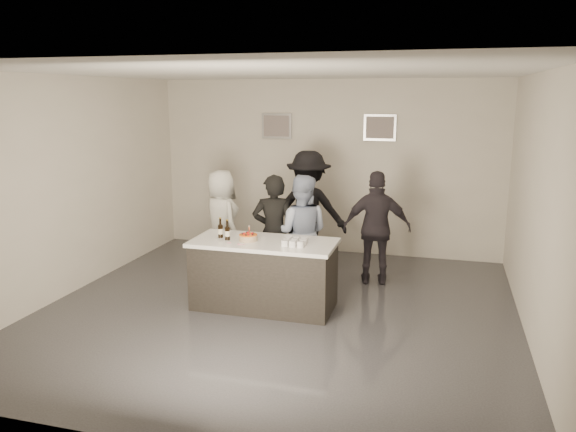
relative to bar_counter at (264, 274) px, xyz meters
The scene contains 19 objects.
floor 0.50m from the bar_counter, 20.36° to the right, with size 6.00×6.00×0.00m, color #3D3D42.
ceiling 2.56m from the bar_counter, 20.36° to the right, with size 6.00×6.00×0.00m, color white.
wall_back 3.11m from the bar_counter, 85.98° to the left, with size 6.00×0.04×3.00m, color beige.
wall_front 3.26m from the bar_counter, 86.18° to the right, with size 6.00×0.04×3.00m, color beige.
wall_left 2.99m from the bar_counter, behind, with size 0.04×6.00×3.00m, color beige.
wall_right 3.37m from the bar_counter, ahead, with size 0.04×6.00×3.00m, color beige.
picture_left 3.45m from the bar_counter, 103.50° to the left, with size 0.54×0.04×0.44m, color #B2B2B7.
picture_right 3.56m from the bar_counter, 69.09° to the left, with size 0.54×0.04×0.44m, color #B2B2B7.
bar_counter is the anchor object (origin of this frame).
cake 0.53m from the bar_counter, 167.22° to the right, with size 0.23×0.23×0.07m, color orange.
beer_bottle_a 0.83m from the bar_counter, behind, with size 0.07×0.07×0.26m, color black.
beer_bottle_b 0.75m from the bar_counter, behind, with size 0.07×0.07×0.26m, color black.
tumbler_cluster 0.66m from the bar_counter, 10.08° to the right, with size 0.30×0.30×0.08m, color orange.
candles 0.60m from the bar_counter, 139.95° to the right, with size 0.24×0.08×0.01m, color pink.
person_main_black 0.82m from the bar_counter, 96.83° to the left, with size 0.61×0.40×1.66m, color black.
person_main_blue 0.97m from the bar_counter, 72.05° to the left, with size 0.80×0.63×1.65m, color #9CABCC.
person_guest_left 1.77m from the bar_counter, 130.58° to the left, with size 0.79×0.51×1.61m, color silver.
person_guest_right 1.92m from the bar_counter, 46.89° to the left, with size 0.98×0.41×1.67m, color #2A252C.
person_guest_back 1.90m from the bar_counter, 85.47° to the left, with size 1.22×0.70×1.89m, color black.
Camera 1 is at (1.99, -6.55, 2.74)m, focal length 35.00 mm.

